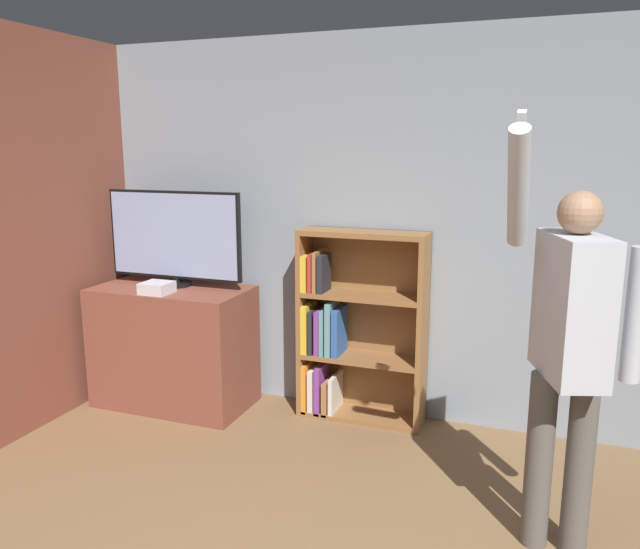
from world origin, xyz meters
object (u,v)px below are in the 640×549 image
Objects in this scene: television at (174,237)px; bookshelf at (349,331)px; game_console at (157,288)px; person at (569,339)px.

bookshelf is at bearing 7.48° from television.
game_console is 2.80m from person.
bookshelf is 1.85m from person.
bookshelf is (1.30, 0.17, -0.63)m from television.
television is 0.52× the size of person.
bookshelf is (1.29, 0.43, -0.30)m from game_console.
person is (1.41, -1.11, 0.43)m from bookshelf.
television is at bearing 91.72° from game_console.
television is at bearing -172.52° from bookshelf.
television is 5.35× the size of game_console.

